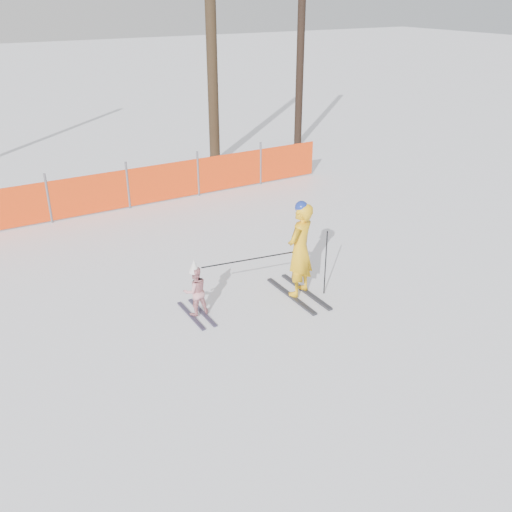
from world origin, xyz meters
The scene contains 6 objects.
ground centered at (0.00, 0.00, 0.00)m, with size 120.00×120.00×0.00m, color white.
adult centered at (0.90, 0.44, 0.94)m, with size 0.78×1.56×1.88m.
child centered at (-1.08, 0.75, 0.49)m, with size 0.46×1.06×1.09m.
ski_poles centered at (0.52, 0.45, 0.80)m, with size 2.31×0.51×1.28m.
safety_fence centered at (-2.46, 6.55, 0.56)m, with size 15.87×0.06×1.25m.
tree_trunks centered at (2.94, 10.17, 3.29)m, with size 11.33×3.57×7.15m.
Camera 1 is at (-4.56, -7.29, 5.27)m, focal length 40.00 mm.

